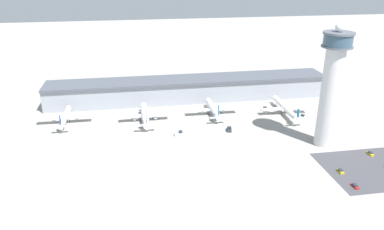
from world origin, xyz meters
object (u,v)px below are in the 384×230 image
object	(u,v)px
service_truck_catering	(302,117)
service_truck_fuel	(265,110)
airplane_gate_alpha	(65,117)
airplane_gate_charlie	(213,109)
control_tower	(331,85)
car_blue_compact	(370,154)
car_maroon_suv	(340,171)
airplane_gate_bravo	(145,115)
service_truck_water	(229,129)
airplane_gate_delta	(286,108)
service_truck_baggage	(180,134)
car_yellow_taxi	(355,186)

from	to	relation	value
service_truck_catering	service_truck_fuel	xyz separation A→B (m)	(-19.44, 16.40, 0.13)
airplane_gate_alpha	service_truck_fuel	world-z (taller)	airplane_gate_alpha
airplane_gate_charlie	control_tower	bearing A→B (deg)	-45.90
airplane_gate_charlie	car_blue_compact	bearing A→B (deg)	-44.36
airplane_gate_charlie	car_maroon_suv	xyz separation A→B (m)	(45.39, -83.21, -3.54)
airplane_gate_bravo	service_truck_water	size ratio (longest dim) A/B	5.98
airplane_gate_delta	service_truck_water	bearing A→B (deg)	-156.02
airplane_gate_charlie	airplane_gate_alpha	bearing A→B (deg)	179.29
car_blue_compact	service_truck_baggage	bearing A→B (deg)	157.20
service_truck_fuel	car_blue_compact	size ratio (longest dim) A/B	1.60
control_tower	airplane_gate_delta	size ratio (longest dim) A/B	1.57
car_yellow_taxi	service_truck_baggage	bearing A→B (deg)	136.34
service_truck_catering	service_truck_baggage	bearing A→B (deg)	-171.94
service_truck_catering	car_blue_compact	bearing A→B (deg)	-74.64
service_truck_catering	car_yellow_taxi	bearing A→B (deg)	-97.99
service_truck_water	airplane_gate_alpha	bearing A→B (deg)	164.21
airplane_gate_alpha	airplane_gate_bravo	size ratio (longest dim) A/B	0.93
control_tower	airplane_gate_charlie	bearing A→B (deg)	134.10
airplane_gate_delta	car_maroon_suv	xyz separation A→B (m)	(-2.77, -75.69, -3.82)
control_tower	service_truck_water	bearing A→B (deg)	151.08
airplane_gate_alpha	service_truck_water	xyz separation A→B (m)	(100.00, -28.27, -3.27)
service_truck_baggage	car_yellow_taxi	xyz separation A→B (m)	(71.48, -68.23, -0.42)
car_blue_compact	airplane_gate_alpha	bearing A→B (deg)	157.11
airplane_gate_charlie	airplane_gate_delta	size ratio (longest dim) A/B	0.81
airplane_gate_alpha	airplane_gate_bravo	world-z (taller)	airplane_gate_bravo
airplane_gate_alpha	airplane_gate_bravo	bearing A→B (deg)	-5.19
service_truck_baggage	service_truck_catering	bearing A→B (deg)	8.06
service_truck_water	airplane_gate_delta	bearing A→B (deg)	23.98
airplane_gate_charlie	service_truck_fuel	world-z (taller)	airplane_gate_charlie
car_maroon_suv	car_yellow_taxi	distance (m)	13.29
control_tower	airplane_gate_bravo	bearing A→B (deg)	152.82
airplane_gate_charlie	service_truck_baggage	size ratio (longest dim) A/B	5.24
service_truck_water	car_blue_compact	xyz separation A→B (m)	(66.50, -42.02, -0.42)
airplane_gate_bravo	car_maroon_suv	distance (m)	121.11
control_tower	airplane_gate_bravo	size ratio (longest dim) A/B	1.85
car_yellow_taxi	airplane_gate_alpha	bearing A→B (deg)	145.26
car_blue_compact	service_truck_water	bearing A→B (deg)	147.71
airplane_gate_bravo	airplane_gate_alpha	bearing A→B (deg)	174.81
control_tower	airplane_gate_alpha	xyz separation A→B (m)	(-147.52, 54.52, -30.85)
control_tower	service_truck_water	xyz separation A→B (m)	(-47.52, 26.25, -34.12)
control_tower	airplane_gate_alpha	bearing A→B (deg)	159.72
airplane_gate_alpha	airplane_gate_delta	world-z (taller)	airplane_gate_delta
airplane_gate_charlie	service_truck_catering	xyz separation A→B (m)	(56.23, -16.55, -3.13)
service_truck_baggage	airplane_gate_delta	bearing A→B (deg)	15.53
service_truck_fuel	airplane_gate_bravo	bearing A→B (deg)	-177.76
airplane_gate_alpha	service_truck_fuel	size ratio (longest dim) A/B	4.67
control_tower	service_truck_baggage	bearing A→B (deg)	162.21
airplane_gate_bravo	service_truck_fuel	distance (m)	82.53
airplane_gate_alpha	airplane_gate_charlie	world-z (taller)	airplane_gate_charlie
airplane_gate_charlie	service_truck_catering	size ratio (longest dim) A/B	5.10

